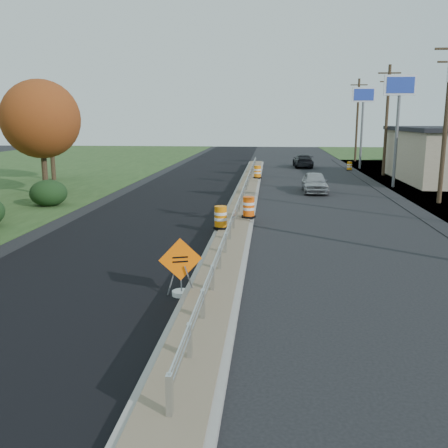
# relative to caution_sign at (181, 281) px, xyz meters

# --- Properties ---
(ground) EXTENTS (140.00, 140.00, 0.00)m
(ground) POSITION_rel_caution_sign_xyz_m (0.90, 7.93, -0.42)
(ground) COLOR black
(ground) RESTS_ON ground
(milled_overlay) EXTENTS (7.20, 120.00, 0.01)m
(milled_overlay) POSITION_rel_caution_sign_xyz_m (-3.50, 17.93, -0.42)
(milled_overlay) COLOR black
(milled_overlay) RESTS_ON ground
(median) EXTENTS (1.60, 55.00, 0.23)m
(median) POSITION_rel_caution_sign_xyz_m (0.90, 15.93, -0.31)
(median) COLOR gray
(median) RESTS_ON ground
(guardrail) EXTENTS (0.10, 46.15, 0.72)m
(guardrail) POSITION_rel_caution_sign_xyz_m (0.90, 16.93, 0.30)
(guardrail) COLOR silver
(guardrail) RESTS_ON median
(pylon_sign_mid) EXTENTS (2.20, 0.30, 7.90)m
(pylon_sign_mid) POSITION_rel_caution_sign_xyz_m (11.40, 23.93, 6.05)
(pylon_sign_mid) COLOR slate
(pylon_sign_mid) RESTS_ON ground
(pylon_sign_north) EXTENTS (2.20, 0.30, 7.90)m
(pylon_sign_north) POSITION_rel_caution_sign_xyz_m (11.40, 37.93, 6.05)
(pylon_sign_north) COLOR slate
(pylon_sign_north) RESTS_ON ground
(utility_pole_smid) EXTENTS (1.90, 0.26, 9.40)m
(utility_pole_smid) POSITION_rel_caution_sign_xyz_m (12.40, 16.93, 4.51)
(utility_pole_smid) COLOR #473523
(utility_pole_smid) RESTS_ON ground
(utility_pole_nmid) EXTENTS (1.90, 0.26, 9.40)m
(utility_pole_nmid) POSITION_rel_caution_sign_xyz_m (12.40, 31.93, 4.51)
(utility_pole_nmid) COLOR #473523
(utility_pole_nmid) RESTS_ON ground
(utility_pole_north) EXTENTS (1.90, 0.26, 9.40)m
(utility_pole_north) POSITION_rel_caution_sign_xyz_m (12.40, 46.93, 4.51)
(utility_pole_north) COLOR #473523
(utility_pole_north) RESTS_ON ground
(hedge_north) EXTENTS (2.09, 2.09, 1.52)m
(hedge_north) POSITION_rel_caution_sign_xyz_m (-10.10, 13.93, 0.34)
(hedge_north) COLOR black
(hedge_north) RESTS_ON ground
(tree_near_red) EXTENTS (4.95, 4.95, 7.35)m
(tree_near_red) POSITION_rel_caution_sign_xyz_m (-12.10, 17.93, 4.44)
(tree_near_red) COLOR #473523
(tree_near_red) RESTS_ON ground
(tree_near_back) EXTENTS (4.29, 4.29, 6.37)m
(tree_near_back) POSITION_rel_caution_sign_xyz_m (-15.10, 25.93, 3.79)
(tree_near_back) COLOR #473523
(tree_near_back) RESTS_ON ground
(caution_sign) EXTENTS (1.16, 0.50, 1.67)m
(caution_sign) POSITION_rel_caution_sign_xyz_m (0.00, 0.00, 0.00)
(caution_sign) COLOR white
(caution_sign) RESTS_ON ground
(barrel_median_near) EXTENTS (0.67, 0.67, 0.98)m
(barrel_median_near) POSITION_rel_caution_sign_xyz_m (0.35, 7.85, 0.28)
(barrel_median_near) COLOR black
(barrel_median_near) RESTS_ON median
(barrel_median_mid) EXTENTS (0.69, 0.69, 1.01)m
(barrel_median_mid) POSITION_rel_caution_sign_xyz_m (1.45, 10.42, 0.29)
(barrel_median_mid) COLOR black
(barrel_median_mid) RESTS_ON median
(barrel_median_far) EXTENTS (0.67, 0.67, 0.99)m
(barrel_median_far) POSITION_rel_caution_sign_xyz_m (1.45, 26.90, 0.28)
(barrel_median_far) COLOR black
(barrel_median_far) RESTS_ON median
(barrel_shoulder_far) EXTENTS (0.58, 0.58, 0.85)m
(barrel_shoulder_far) POSITION_rel_caution_sign_xyz_m (10.10, 36.05, -0.02)
(barrel_shoulder_far) COLOR black
(barrel_shoulder_far) RESTS_ON ground
(car_silver) EXTENTS (1.62, 4.02, 1.37)m
(car_silver) POSITION_rel_caution_sign_xyz_m (5.47, 20.83, 0.26)
(car_silver) COLOR #A9A8AD
(car_silver) RESTS_ON ground
(car_dark_far) EXTENTS (1.99, 4.68, 1.35)m
(car_dark_far) POSITION_rel_caution_sign_xyz_m (5.82, 38.97, 0.25)
(car_dark_far) COLOR black
(car_dark_far) RESTS_ON ground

